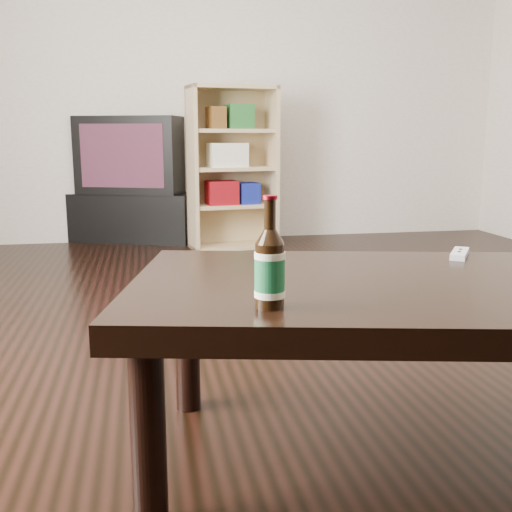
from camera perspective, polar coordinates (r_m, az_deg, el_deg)
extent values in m
cube|color=black|center=(2.34, 4.95, -10.63)|extent=(5.00, 6.00, 0.01)
cube|color=beige|center=(5.15, -4.20, 16.71)|extent=(5.00, 0.02, 2.70)
cube|color=black|center=(5.18, -11.37, 3.75)|extent=(1.12, 0.82, 0.40)
cube|color=black|center=(5.14, -11.59, 9.42)|extent=(0.96, 0.77, 0.62)
cube|color=#8F0E00|center=(4.90, -12.68, 9.29)|extent=(0.65, 0.24, 0.50)
cube|color=tan|center=(4.59, -6.10, 8.21)|extent=(0.07, 0.31, 1.24)
cube|color=tan|center=(4.77, 1.48, 8.39)|extent=(0.07, 0.31, 1.24)
cube|color=tan|center=(4.68, -2.30, 15.74)|extent=(0.70, 0.39, 0.03)
cube|color=tan|center=(4.75, -2.18, 1.00)|extent=(0.70, 0.39, 0.03)
cube|color=tan|center=(4.81, -2.71, 8.40)|extent=(0.66, 0.12, 1.24)
cube|color=tan|center=(4.70, -2.21, 4.83)|extent=(0.64, 0.36, 0.03)
cube|color=tan|center=(4.67, -2.24, 8.32)|extent=(0.64, 0.36, 0.03)
cube|color=tan|center=(4.67, -2.26, 11.82)|extent=(0.64, 0.36, 0.03)
cube|color=maroon|center=(4.64, -3.29, 6.05)|extent=(0.25, 0.22, 0.18)
cube|color=navy|center=(4.70, -0.81, 6.02)|extent=(0.18, 0.21, 0.16)
cube|color=white|center=(4.64, -2.75, 9.59)|extent=(0.31, 0.23, 0.18)
cube|color=#236427|center=(4.67, -1.63, 13.12)|extent=(0.22, 0.22, 0.18)
cube|color=brown|center=(4.62, -3.83, 13.00)|extent=(0.14, 0.20, 0.16)
cube|color=black|center=(1.59, 12.92, -3.46)|extent=(1.48, 1.05, 0.07)
cylinder|color=black|center=(1.39, -10.21, -16.64)|extent=(0.09, 0.09, 0.44)
cylinder|color=black|center=(1.94, -6.56, -8.30)|extent=(0.09, 0.09, 0.44)
cylinder|color=black|center=(1.28, 1.32, -1.89)|extent=(0.08, 0.08, 0.14)
cylinder|color=#166032|center=(1.28, 1.32, -1.77)|extent=(0.08, 0.08, 0.09)
cylinder|color=#FBF8CF|center=(1.27, 1.33, 0.08)|extent=(0.08, 0.08, 0.01)
cylinder|color=#FBF8CF|center=(1.29, 1.31, -3.59)|extent=(0.08, 0.08, 0.01)
cone|color=black|center=(1.27, 1.33, 1.90)|extent=(0.08, 0.08, 0.03)
cylinder|color=black|center=(1.26, 1.34, 4.00)|extent=(0.03, 0.03, 0.06)
cylinder|color=maroon|center=(1.26, 1.35, 5.60)|extent=(0.04, 0.04, 0.01)
cube|color=silver|center=(1.95, 18.83, 0.21)|extent=(0.12, 0.15, 0.02)
cylinder|color=black|center=(1.97, 18.92, 0.62)|extent=(0.01, 0.01, 0.00)
cylinder|color=black|center=(1.93, 18.80, 0.40)|extent=(0.01, 0.01, 0.00)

